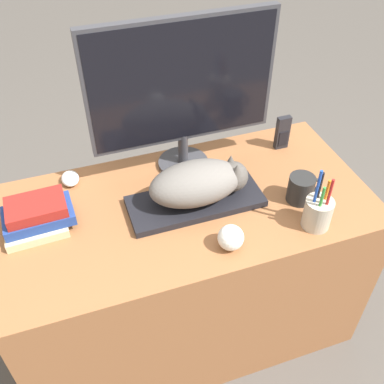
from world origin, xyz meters
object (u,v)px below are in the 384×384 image
computer_mouse (70,178)px  baseball (231,238)px  keyboard (195,201)px  cat (201,182)px  book_stack (37,216)px  phone (282,133)px  coffee_mug (301,189)px  pen_cup (318,212)px  monitor (182,87)px

computer_mouse → baseball: bearing=-47.9°
keyboard → cat: (0.02, 0.00, 0.08)m
computer_mouse → book_stack: (-0.12, -0.19, 0.03)m
baseball → phone: (0.38, 0.40, 0.03)m
cat → coffee_mug: (0.32, -0.09, -0.04)m
pen_cup → baseball: 0.29m
cat → book_stack: size_ratio=1.50×
keyboard → baseball: size_ratio=5.61×
monitor → coffee_mug: bearing=-44.2°
coffee_mug → baseball: bearing=-158.6°
cat → monitor: monitor is taller
keyboard → phone: phone is taller
phone → baseball: bearing=-133.1°
cat → phone: cat is taller
coffee_mug → book_stack: (-0.83, 0.15, 0.00)m
keyboard → monitor: (0.03, 0.21, 0.30)m
computer_mouse → phone: size_ratio=0.61×
monitor → baseball: (0.01, -0.42, -0.28)m
baseball → phone: phone is taller
baseball → monitor: bearing=91.3°
computer_mouse → phone: (0.79, -0.05, 0.05)m
pen_cup → baseball: (-0.29, 0.00, -0.02)m
baseball → book_stack: bearing=153.3°
monitor → book_stack: size_ratio=2.83×
keyboard → coffee_mug: bearing=-15.1°
keyboard → cat: cat is taller
baseball → phone: size_ratio=0.59×
computer_mouse → pen_cup: 0.84m
monitor → computer_mouse: bearing=174.8°
book_stack → cat: bearing=-6.6°
pen_cup → phone: pen_cup is taller
pen_cup → phone: (0.09, 0.41, 0.01)m
baseball → book_stack: size_ratio=0.36×
keyboard → cat: 0.08m
coffee_mug → baseball: (-0.30, -0.12, -0.01)m
cat → monitor: size_ratio=0.53×
keyboard → book_stack: (-0.50, 0.06, 0.04)m
phone → monitor: bearing=177.6°
coffee_mug → phone: (0.08, 0.28, 0.02)m
cat → coffee_mug: cat is taller
monitor → baseball: bearing=-88.7°
monitor → phone: monitor is taller
phone → book_stack: size_ratio=0.60×
baseball → phone: 0.55m
pen_cup → book_stack: size_ratio=1.00×
baseball → keyboard: bearing=100.1°
cat → computer_mouse: bearing=147.8°
keyboard → computer_mouse: (-0.37, 0.25, 0.00)m
computer_mouse → pen_cup: bearing=-33.3°
keyboard → computer_mouse: size_ratio=5.48×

